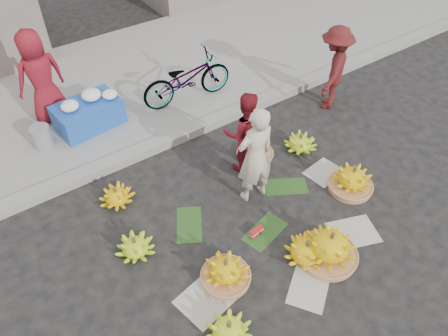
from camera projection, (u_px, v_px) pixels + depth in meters
ground at (262, 219)px, 6.19m from camera, size 80.00×80.00×0.00m
curb at (183, 134)px, 7.45m from camera, size 40.00×0.25×0.15m
sidewalk at (129, 80)px, 8.72m from camera, size 40.00×4.00×0.12m
newspaper_scatter at (299, 258)px, 5.72m from camera, size 3.20×1.80×0.00m
banana_leaves at (248, 213)px, 6.27m from camera, size 2.00×1.00×0.00m
banana_bunch_0 at (226, 271)px, 5.36m from camera, size 0.68×0.68×0.43m
banana_bunch_1 at (229, 330)px, 4.86m from camera, size 0.58×0.58×0.33m
banana_bunch_2 at (330, 247)px, 5.58m from camera, size 0.77×0.77×0.51m
banana_bunch_3 at (306, 251)px, 5.62m from camera, size 0.64×0.64×0.36m
banana_bunch_4 at (352, 180)px, 6.50m from camera, size 0.66×0.66×0.45m
banana_bunch_5 at (300, 143)px, 7.19m from camera, size 0.55×0.55×0.32m
banana_bunch_6 at (135, 246)px, 5.70m from camera, size 0.55×0.55×0.31m
banana_bunch_7 at (116, 196)px, 6.34m from camera, size 0.59×0.59×0.31m
basket_spare at (255, 154)px, 7.14m from camera, size 0.71×0.71×0.07m
incense_stack at (256, 232)px, 5.97m from camera, size 0.23×0.10×0.09m
vendor_cream at (255, 156)px, 5.99m from camera, size 0.60×0.41×1.57m
vendor_red at (245, 133)px, 6.51m from camera, size 0.83×0.77×1.37m
man_striped at (333, 69)px, 7.67m from camera, size 1.15×1.03×1.54m
flower_table at (88, 113)px, 7.39m from camera, size 1.15×0.79×0.63m
grey_bucket at (42, 137)px, 7.05m from camera, size 0.32×0.32×0.36m
flower_vendor at (40, 77)px, 7.17m from camera, size 0.87×0.63×1.63m
bicycle at (187, 78)px, 7.82m from camera, size 0.74×1.75×0.90m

